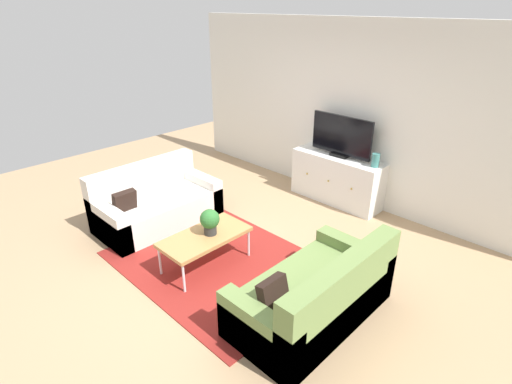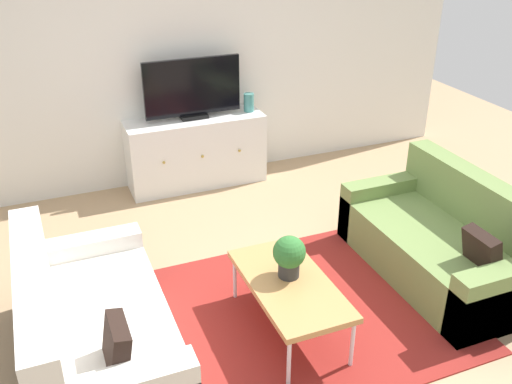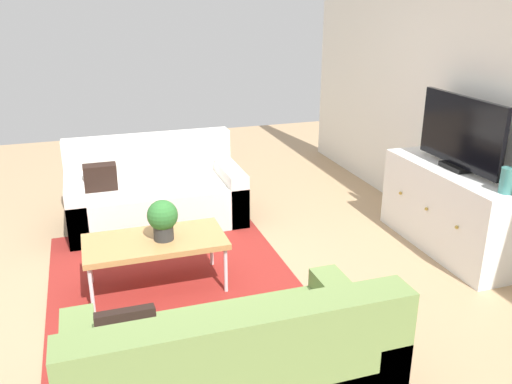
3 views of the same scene
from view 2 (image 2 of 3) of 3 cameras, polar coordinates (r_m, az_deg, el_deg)
ground_plane at (r=4.50m, az=2.45°, el=-11.07°), size 10.00×10.00×0.00m
wall_back at (r=6.11m, az=-7.47°, el=13.37°), size 6.40×0.12×2.70m
area_rug at (r=4.39m, az=3.28°, el=-12.12°), size 2.50×1.90×0.01m
couch_left_side at (r=3.98m, az=-16.55°, el=-13.25°), size 0.88×1.67×0.82m
couch_right_side at (r=4.95m, az=18.43°, el=-4.86°), size 0.88×1.67×0.82m
coffee_table at (r=4.03m, az=3.35°, el=-9.24°), size 0.54×1.06×0.42m
potted_plant at (r=3.98m, az=3.32°, el=-6.27°), size 0.23×0.23×0.31m
tv_console at (r=6.17m, az=-5.96°, el=4.01°), size 1.45×0.47×0.75m
flat_screen_tv at (r=5.95m, az=-6.34°, el=10.16°), size 1.00×0.16×0.62m
glass_vase at (r=6.18m, az=-0.72°, el=8.89°), size 0.11×0.11×0.20m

